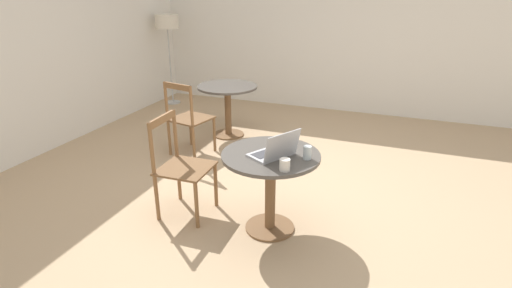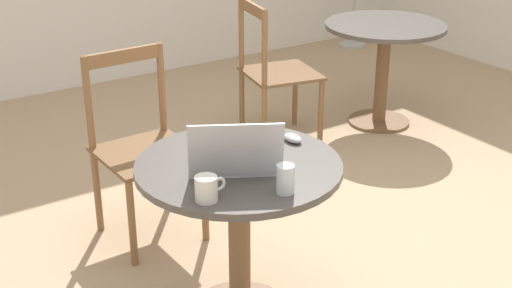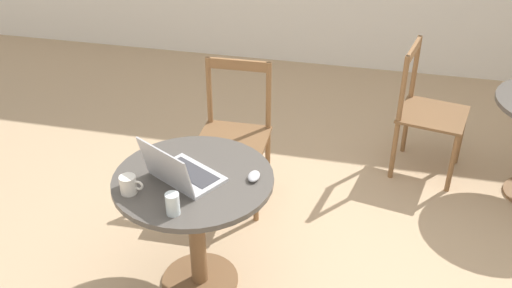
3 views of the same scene
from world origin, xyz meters
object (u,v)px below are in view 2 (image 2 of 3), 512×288
Objects in this scene: laptop at (235,159)px; chair_mid_left at (274,73)px; cafe_table_near at (239,201)px; cafe_table_mid at (384,48)px; drinking_glass at (285,179)px; chair_near_back at (143,149)px; mouse at (293,138)px; mug at (207,188)px.

chair_mid_left is at bearing 50.67° from laptop.
cafe_table_near is at bearing -129.16° from chair_mid_left.
cafe_table_mid is 1.86× the size of laptop.
drinking_glass is at bearing -140.97° from cafe_table_mid.
laptop is (-0.04, -0.05, 0.22)m from cafe_table_near.
chair_near_back is 0.92m from mouse.
drinking_glass reaches higher than cafe_table_near.
mug is 0.29m from drinking_glass.
chair_mid_left reaches higher than drinking_glass.
chair_near_back is 1.00× the size of chair_mid_left.
cafe_table_near is 2.44m from cafe_table_mid.
chair_near_back is at bearing 91.62° from drinking_glass.
drinking_glass reaches higher than cafe_table_mid.
chair_near_back is at bearing -167.10° from cafe_table_mid.
cafe_table_near and cafe_table_mid have the same top height.
cafe_table_mid is 2.51m from laptop.
laptop reaches higher than cafe_table_mid.
chair_mid_left is 1.74m from mouse.
chair_mid_left is at bearing 50.84° from cafe_table_near.
cafe_table_mid is (2.04, 1.34, 0.00)m from cafe_table_near.
drinking_glass is (-0.30, -0.36, 0.04)m from mouse.
chair_near_back is 1.21m from drinking_glass.
chair_near_back is 7.90× the size of mug.
cafe_table_mid is at bearing 12.90° from chair_near_back.
chair_mid_left is 2.03m from laptop.
cafe_table_mid is at bearing 36.56° from mouse.
chair_mid_left is at bearing 27.05° from chair_near_back.
chair_near_back reaches higher than drinking_glass.
cafe_table_near is 6.88× the size of mug.
laptop is at bearing 101.42° from drinking_glass.
laptop is 4.08× the size of drinking_glass.
drinking_glass is (-1.22, -1.81, 0.31)m from chair_mid_left.
cafe_table_near is 0.39m from mug.
chair_near_back and chair_mid_left have the same top height.
cafe_table_mid is 0.87× the size of chair_near_back.
cafe_table_mid is 2.12m from chair_near_back.
laptop is at bearing 35.94° from mug.
chair_near_back is at bearing -152.95° from chair_mid_left.
laptop is at bearing -146.38° from cafe_table_mid.
cafe_table_mid is 0.83m from chair_mid_left.
mouse reaches higher than cafe_table_mid.
laptop is (-2.08, -1.39, 0.22)m from cafe_table_mid.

